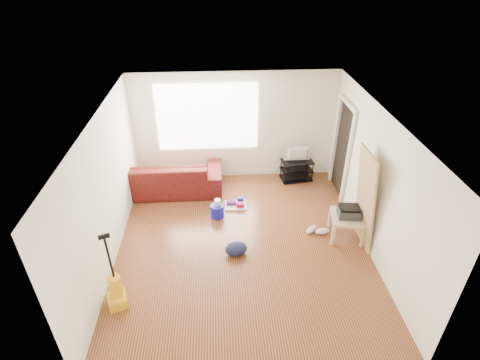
{
  "coord_description": "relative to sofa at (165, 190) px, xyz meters",
  "views": [
    {
      "loc": [
        -0.39,
        -5.19,
        4.66
      ],
      "look_at": [
        -0.01,
        0.6,
        1.04
      ],
      "focal_mm": 28.0,
      "sensor_mm": 36.0,
      "label": 1
    }
  ],
  "objects": [
    {
      "name": "tv_stand",
      "position": [
        3.04,
        0.27,
        0.25
      ],
      "size": [
        0.76,
        0.5,
        0.49
      ],
      "rotation": [
        0.0,
        0.0,
        0.14
      ],
      "color": "black",
      "rests_on": "ground"
    },
    {
      "name": "sneakers",
      "position": [
        3.06,
        -1.69,
        0.06
      ],
      "size": [
        0.49,
        0.27,
        0.11
      ],
      "rotation": [
        0.0,
        0.0,
        0.27
      ],
      "color": "white",
      "rests_on": "ground"
    },
    {
      "name": "door_panel",
      "position": [
        3.75,
        -1.99,
        0.0
      ],
      "size": [
        0.23,
        0.75,
        1.87
      ],
      "primitive_type": "cube",
      "rotation": [
        0.0,
        -0.1,
        0.0
      ],
      "color": "#A18B4C",
      "rests_on": "ground"
    },
    {
      "name": "backpack",
      "position": [
        1.49,
        -2.16,
        0.0
      ],
      "size": [
        0.46,
        0.41,
        0.22
      ],
      "primitive_type": "ellipsoid",
      "rotation": [
        0.0,
        0.0,
        0.27
      ],
      "color": "black",
      "rests_on": "ground"
    },
    {
      "name": "room",
      "position": [
        1.69,
        -1.8,
        1.25
      ],
      "size": [
        4.51,
        5.01,
        2.51
      ],
      "color": "#512515",
      "rests_on": "ground"
    },
    {
      "name": "cleaning_tray",
      "position": [
        1.58,
        -0.71,
        0.05
      ],
      "size": [
        0.45,
        0.36,
        0.16
      ],
      "rotation": [
        0.0,
        0.0,
        0.01
      ],
      "color": "silver",
      "rests_on": "ground"
    },
    {
      "name": "toilet_paper",
      "position": [
        1.19,
        -1.02,
        0.2
      ],
      "size": [
        0.13,
        0.13,
        0.12
      ],
      "primitive_type": "cylinder",
      "color": "silver",
      "rests_on": "bucket"
    },
    {
      "name": "vacuum",
      "position": [
        -0.38,
        -3.13,
        0.24
      ],
      "size": [
        0.37,
        0.39,
        1.31
      ],
      "rotation": [
        0.0,
        0.0,
        0.36
      ],
      "color": "gold",
      "rests_on": "ground"
    },
    {
      "name": "side_table",
      "position": [
        3.57,
        -1.82,
        0.4
      ],
      "size": [
        0.67,
        0.67,
        0.48
      ],
      "rotation": [
        0.0,
        0.0,
        -0.17
      ],
      "color": "tan",
      "rests_on": "ground"
    },
    {
      "name": "bucket",
      "position": [
        1.17,
        -1.05,
        0.0
      ],
      "size": [
        0.35,
        0.35,
        0.27
      ],
      "primitive_type": "cylinder",
      "rotation": [
        0.0,
        0.0,
        0.38
      ],
      "color": "#1114B7",
      "rests_on": "ground"
    },
    {
      "name": "tv",
      "position": [
        3.04,
        0.27,
        0.67
      ],
      "size": [
        0.61,
        0.08,
        0.35
      ],
      "primitive_type": "imported",
      "rotation": [
        0.0,
        0.0,
        3.14
      ],
      "color": "black",
      "rests_on": "tv_stand"
    },
    {
      "name": "sofa",
      "position": [
        0.0,
        0.0,
        0.0
      ],
      "size": [
        2.57,
        1.01,
        0.75
      ],
      "primitive_type": "imported",
      "rotation": [
        0.0,
        0.0,
        3.14
      ],
      "color": "#350306",
      "rests_on": "ground"
    },
    {
      "name": "printer",
      "position": [
        3.57,
        -1.82,
        0.58
      ],
      "size": [
        0.43,
        0.34,
        0.21
      ],
      "rotation": [
        0.0,
        0.0,
        -0.11
      ],
      "color": "#28292C",
      "rests_on": "side_table"
    }
  ]
}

